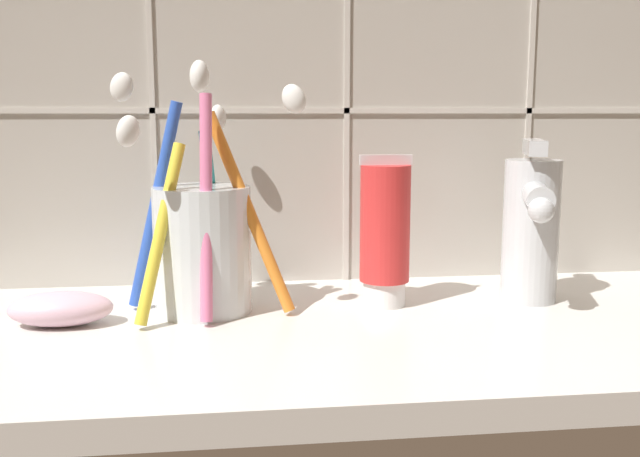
# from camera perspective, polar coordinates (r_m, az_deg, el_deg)

# --- Properties ---
(sink_counter) EXTENTS (0.68, 0.29, 0.02)m
(sink_counter) POSITION_cam_1_polar(r_m,az_deg,el_deg) (0.53, 2.62, -8.68)
(sink_counter) COLOR silver
(sink_counter) RESTS_ON ground
(tile_wall_backsplash) EXTENTS (0.78, 0.02, 0.46)m
(tile_wall_backsplash) POSITION_cam_1_polar(r_m,az_deg,el_deg) (0.65, 0.54, 14.27)
(tile_wall_backsplash) COLOR #B7B2A8
(tile_wall_backsplash) RESTS_ON ground
(toothbrush_cup) EXTENTS (0.15, 0.14, 0.19)m
(toothbrush_cup) POSITION_cam_1_polar(r_m,az_deg,el_deg) (0.56, -9.43, -0.97)
(toothbrush_cup) COLOR silver
(toothbrush_cup) RESTS_ON sink_counter
(toothpaste_tube) EXTENTS (0.04, 0.04, 0.12)m
(toothpaste_tube) POSITION_cam_1_polar(r_m,az_deg,el_deg) (0.57, 5.21, -0.32)
(toothpaste_tube) COLOR white
(toothpaste_tube) RESTS_ON sink_counter
(sink_faucet) EXTENTS (0.05, 0.10, 0.13)m
(sink_faucet) POSITION_cam_1_polar(r_m,az_deg,el_deg) (0.60, 16.56, 0.32)
(sink_faucet) COLOR silver
(sink_faucet) RESTS_ON sink_counter
(soap_bar) EXTENTS (0.07, 0.04, 0.03)m
(soap_bar) POSITION_cam_1_polar(r_m,az_deg,el_deg) (0.55, -20.04, -6.04)
(soap_bar) COLOR #DBB2C6
(soap_bar) RESTS_ON sink_counter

